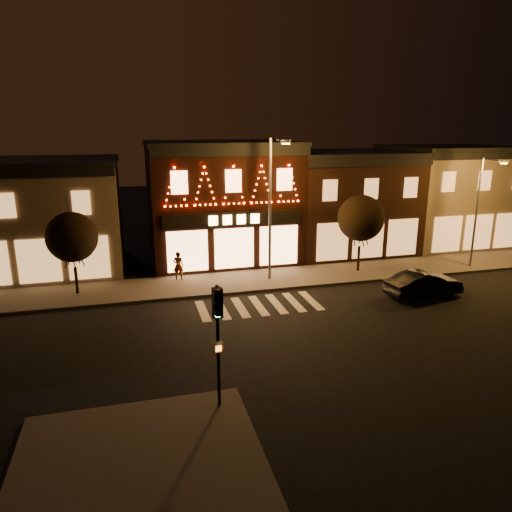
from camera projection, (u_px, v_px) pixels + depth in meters
name	position (u px, v px, depth m)	size (l,w,h in m)	color
ground	(282.00, 336.00, 21.53)	(120.00, 120.00, 0.00)	black
sidewalk_far	(273.00, 279.00, 29.47)	(44.00, 4.00, 0.15)	#47423D
sidewalk_near	(140.00, 474.00, 12.91)	(7.00, 7.00, 0.15)	#47423D
building_left	(23.00, 217.00, 30.37)	(12.20, 8.28, 7.30)	#746452
building_pulp	(222.00, 201.00, 33.46)	(10.20, 8.34, 8.30)	black
building_right_a	(344.00, 201.00, 35.94)	(9.20, 8.28, 7.50)	#341B12
building_right_b	(447.00, 195.00, 38.15)	(9.20, 8.28, 7.80)	#746452
traffic_signal_near	(218.00, 324.00, 15.06)	(0.33, 0.45, 4.27)	black
streetlamp_mid	(272.00, 199.00, 27.70)	(0.75, 1.94, 8.49)	#59595E
streetlamp_right	(480.00, 205.00, 30.65)	(0.68, 1.64, 7.16)	#59595E
tree_left	(72.00, 237.00, 25.85)	(2.78, 2.78, 4.65)	black
tree_right	(361.00, 218.00, 30.06)	(2.96, 2.96, 4.95)	black
dark_sedan	(424.00, 284.00, 26.45)	(1.54, 4.41, 1.45)	black
pedestrian	(178.00, 266.00, 28.88)	(0.64, 0.42, 1.76)	gray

